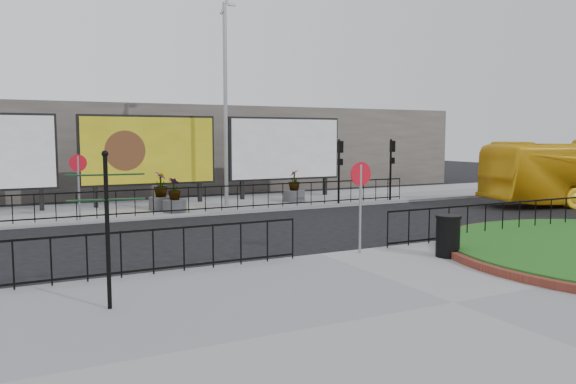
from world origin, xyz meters
TOP-DOWN VIEW (x-y plane):
  - ground at (0.00, 0.00)m, footprint 90.00×90.00m
  - pavement_near at (0.00, -5.00)m, footprint 30.00×10.00m
  - pavement_far at (0.00, 12.00)m, footprint 44.00×6.00m
  - railing_near_left at (-6.00, -0.30)m, footprint 10.00×0.10m
  - railing_near_right at (6.50, -0.30)m, footprint 9.00×0.10m
  - railing_far at (1.00, 9.30)m, footprint 18.00×0.10m
  - speed_sign_far at (-5.00, 9.40)m, footprint 0.64×0.07m
  - speed_sign_near at (1.00, -0.40)m, footprint 0.64×0.07m
  - billboard_mid at (-1.50, 12.97)m, footprint 6.20×0.31m
  - billboard_right at (5.50, 12.97)m, footprint 6.20×0.31m
  - lamp_post at (1.51, 11.00)m, footprint 0.74×0.18m
  - signal_pole_a at (6.50, 9.34)m, footprint 0.22×0.26m
  - signal_pole_b at (9.50, 9.34)m, footprint 0.22×0.26m
  - building_backdrop at (0.00, 22.00)m, footprint 40.00×10.00m
  - fingerpost_sign at (-5.89, -2.40)m, footprint 1.36×0.41m
  - litter_bin at (2.78, -1.84)m, footprint 0.66×0.66m
  - planter_a at (-1.50, 11.00)m, footprint 1.04×1.04m
  - planter_b at (-1.20, 9.94)m, footprint 0.97×0.97m
  - planter_c at (4.98, 11.00)m, footprint 1.04×1.04m

SIDE VIEW (x-z plane):
  - ground at x=0.00m, z-range 0.00..0.00m
  - pavement_near at x=0.00m, z-range 0.00..0.12m
  - pavement_far at x=0.00m, z-range 0.00..0.12m
  - planter_b at x=-1.20m, z-range -0.10..1.35m
  - planter_c at x=4.98m, z-range -0.11..1.42m
  - railing_near_left at x=-6.00m, z-range 0.12..1.22m
  - railing_near_right at x=6.50m, z-range 0.12..1.22m
  - railing_far at x=1.00m, z-range 0.12..1.22m
  - litter_bin at x=2.78m, z-range 0.12..1.22m
  - planter_a at x=-1.50m, z-range -0.09..1.54m
  - fingerpost_sign at x=-5.89m, z-range 0.42..3.33m
  - speed_sign_far at x=-5.00m, z-range 0.68..3.15m
  - speed_sign_near at x=1.00m, z-range 0.68..3.15m
  - signal_pole_a at x=6.50m, z-range 0.60..3.60m
  - signal_pole_b at x=9.50m, z-range 0.60..3.60m
  - building_backdrop at x=0.00m, z-range 0.00..5.00m
  - billboard_mid at x=-1.50m, z-range 0.55..4.65m
  - billboard_right at x=5.50m, z-range 0.55..4.65m
  - lamp_post at x=1.51m, z-range 0.21..9.44m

